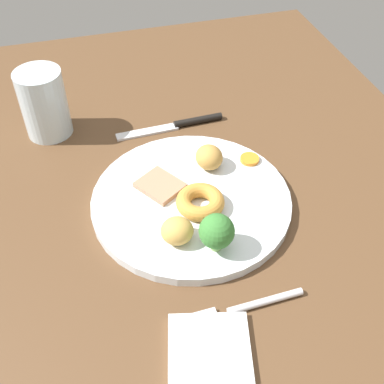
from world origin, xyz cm
name	(u,v)px	position (x,y,z in cm)	size (l,w,h in cm)	color
dining_table	(199,233)	(0.00, 0.00, 1.80)	(120.00, 84.00, 3.60)	brown
dinner_plate	(192,201)	(4.00, -0.12, 4.30)	(28.29, 28.29, 1.40)	white
meat_slice_main	(160,185)	(7.11, 3.77, 5.40)	(6.10, 5.10, 0.80)	tan
yorkshire_pudding	(200,202)	(1.79, -0.67, 6.05)	(6.71, 6.71, 2.10)	#C68938
roast_potato_left	(209,157)	(9.70, -4.36, 6.75)	(4.43, 4.02, 3.50)	#BC8C42
roast_potato_right	(177,231)	(-2.99, 3.81, 6.71)	(4.24, 4.01, 3.43)	tan
carrot_coin_front	(250,159)	(9.24, -10.74, 5.28)	(2.90, 2.90, 0.56)	orange
broccoli_floret	(217,232)	(-5.64, -0.58, 8.10)	(4.53, 4.53, 5.45)	#8CB766
fork	(238,309)	(-14.35, -0.62, 3.99)	(2.14, 15.29, 0.90)	silver
knife	(180,124)	(22.34, -3.05, 4.05)	(2.14, 18.54, 1.20)	black
water_glass	(44,104)	(26.83, 18.20, 9.21)	(7.45, 7.45, 11.23)	silver
folded_napkin	(210,360)	(-19.41, 4.43, 4.00)	(11.00, 9.00, 0.80)	white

